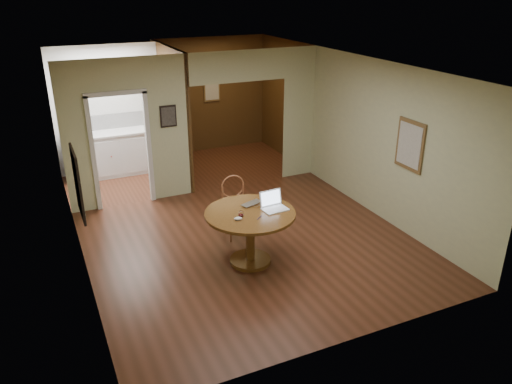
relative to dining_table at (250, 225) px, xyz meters
name	(u,v)px	position (x,y,z in m)	size (l,w,h in m)	color
floor	(254,247)	(0.24, 0.39, -0.61)	(5.00, 5.00, 0.00)	#452313
room_shell	(167,124)	(-0.23, 3.49, 0.68)	(5.20, 7.50, 5.00)	white
dining_table	(250,225)	(0.00, 0.00, 0.00)	(1.32, 1.32, 0.82)	brown
chair	(235,203)	(0.13, 0.90, -0.04)	(0.46, 0.46, 1.02)	brown
open_laptop	(273,204)	(0.36, -0.01, 0.28)	(0.37, 0.33, 0.25)	white
closed_laptop	(254,205)	(0.14, 0.19, 0.23)	(0.33, 0.21, 0.03)	#A6A5AA
mouse	(238,219)	(-0.26, -0.17, 0.24)	(0.12, 0.06, 0.05)	white
wine_glass	(241,214)	(-0.18, -0.08, 0.26)	(0.08, 0.08, 0.09)	white
pen	(259,218)	(0.04, -0.23, 0.22)	(0.01, 0.01, 0.13)	#0C1358
kitchen_cabinet	(116,153)	(-1.11, 4.59, -0.14)	(2.06, 0.60, 0.94)	silver
grocery_bag	(151,121)	(-0.31, 4.59, 0.48)	(0.30, 0.25, 0.30)	#C3AD8F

